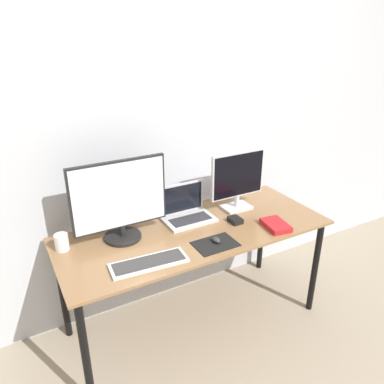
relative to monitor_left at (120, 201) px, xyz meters
The scene contains 12 objects.
ground_plane 1.18m from the monitor_left, 47.39° to the right, with size 12.00×12.00×0.00m, color gray.
wall_back 0.58m from the monitor_left, 34.19° to the left, with size 7.00×0.05×2.50m.
desk 0.56m from the monitor_left, 15.60° to the right, with size 1.72×0.70×0.74m.
monitor_left is the anchor object (origin of this frame).
monitor_right 0.84m from the monitor_left, ahead, with size 0.41×0.14×0.41m.
laptop 0.50m from the monitor_left, ahead, with size 0.33×0.22×0.23m.
keyboard 0.41m from the monitor_left, 84.66° to the right, with size 0.43×0.18×0.02m.
mousepad 0.61m from the monitor_left, 36.42° to the right, with size 0.25×0.18×0.00m.
mouse 0.61m from the monitor_left, 34.82° to the right, with size 0.04×0.06×0.03m.
book 0.99m from the monitor_left, 21.09° to the right, with size 0.16×0.21×0.03m.
mug 0.40m from the monitor_left, behind, with size 0.08×0.08×0.10m.
power_brick 0.77m from the monitor_left, 13.14° to the right, with size 0.07×0.09×0.03m.
Camera 1 is at (-1.01, -1.45, 1.91)m, focal length 35.00 mm.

